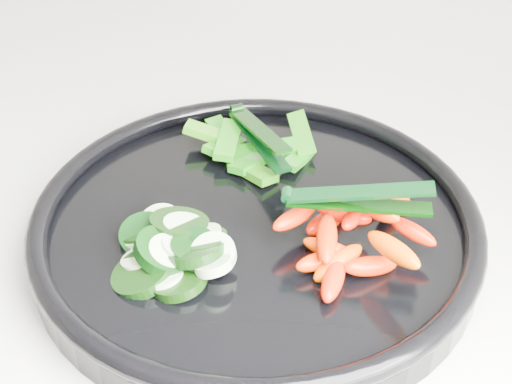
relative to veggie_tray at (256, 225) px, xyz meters
The scene contains 6 objects.
veggie_tray is the anchor object (origin of this frame).
cucumber_pile 0.08m from the veggie_tray, 113.09° to the right, with size 0.12×0.11×0.04m.
carrot_pile 0.09m from the veggie_tray, ahead, with size 0.13×0.15×0.05m.
pepper_pile 0.10m from the veggie_tray, 129.06° to the left, with size 0.12×0.11×0.03m.
tong_carrot 0.10m from the veggie_tray, 11.01° to the left, with size 0.11×0.07×0.02m.
tong_pepper 0.10m from the veggie_tray, 124.52° to the left, with size 0.10×0.07×0.02m.
Camera 1 is at (0.35, 1.27, 1.33)m, focal length 50.00 mm.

